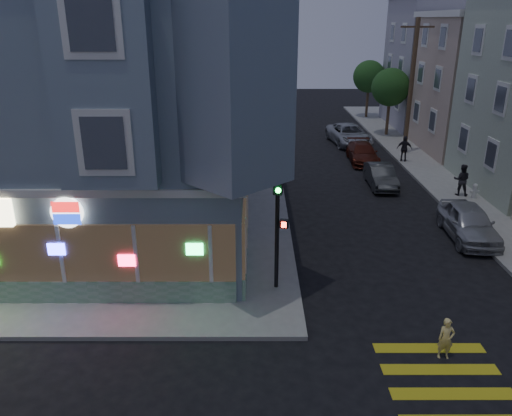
{
  "coord_description": "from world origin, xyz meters",
  "views": [
    {
      "loc": [
        1.44,
        -10.51,
        8.98
      ],
      "look_at": [
        1.46,
        6.3,
        2.63
      ],
      "focal_mm": 35.0,
      "sensor_mm": 36.0,
      "label": 1
    }
  ],
  "objects_px": {
    "parked_car_b": "(381,176)",
    "parked_car_c": "(363,153)",
    "parked_car_d": "(349,135)",
    "street_tree_near": "(390,87)",
    "traffic_signal": "(278,207)",
    "pedestrian_a": "(462,180)",
    "fire_hydrant": "(475,190)",
    "pedestrian_b": "(405,149)",
    "street_tree_far": "(369,77)",
    "utility_pole": "(411,86)",
    "running_child": "(446,339)",
    "parked_car_a": "(469,222)"
  },
  "relations": [
    {
      "from": "street_tree_far",
      "to": "traffic_signal",
      "type": "height_order",
      "value": "street_tree_far"
    },
    {
      "from": "running_child",
      "to": "fire_hydrant",
      "type": "relative_size",
      "value": 1.56
    },
    {
      "from": "street_tree_near",
      "to": "traffic_signal",
      "type": "height_order",
      "value": "street_tree_near"
    },
    {
      "from": "street_tree_far",
      "to": "utility_pole",
      "type": "bearing_deg",
      "value": -90.82
    },
    {
      "from": "utility_pole",
      "to": "parked_car_b",
      "type": "height_order",
      "value": "utility_pole"
    },
    {
      "from": "street_tree_far",
      "to": "parked_car_c",
      "type": "height_order",
      "value": "street_tree_far"
    },
    {
      "from": "parked_car_d",
      "to": "street_tree_near",
      "type": "bearing_deg",
      "value": 30.86
    },
    {
      "from": "traffic_signal",
      "to": "pedestrian_b",
      "type": "bearing_deg",
      "value": 74.25
    },
    {
      "from": "parked_car_c",
      "to": "fire_hydrant",
      "type": "bearing_deg",
      "value": -58.17
    },
    {
      "from": "pedestrian_a",
      "to": "parked_car_b",
      "type": "xyz_separation_m",
      "value": [
        -3.83,
        1.9,
        -0.37
      ]
    },
    {
      "from": "parked_car_b",
      "to": "parked_car_c",
      "type": "height_order",
      "value": "parked_car_c"
    },
    {
      "from": "street_tree_near",
      "to": "parked_car_a",
      "type": "relative_size",
      "value": 1.21
    },
    {
      "from": "street_tree_near",
      "to": "pedestrian_b",
      "type": "distance_m",
      "value": 8.87
    },
    {
      "from": "parked_car_a",
      "to": "running_child",
      "type": "bearing_deg",
      "value": -112.45
    },
    {
      "from": "parked_car_b",
      "to": "parked_car_c",
      "type": "bearing_deg",
      "value": 91.3
    },
    {
      "from": "pedestrian_a",
      "to": "parked_car_b",
      "type": "height_order",
      "value": "pedestrian_a"
    },
    {
      "from": "traffic_signal",
      "to": "parked_car_d",
      "type": "bearing_deg",
      "value": 86.66
    },
    {
      "from": "running_child",
      "to": "parked_car_a",
      "type": "bearing_deg",
      "value": 66.33
    },
    {
      "from": "street_tree_near",
      "to": "parked_car_b",
      "type": "relative_size",
      "value": 1.38
    },
    {
      "from": "utility_pole",
      "to": "pedestrian_b",
      "type": "relative_size",
      "value": 5.31
    },
    {
      "from": "parked_car_d",
      "to": "fire_hydrant",
      "type": "height_order",
      "value": "parked_car_d"
    },
    {
      "from": "pedestrian_a",
      "to": "traffic_signal",
      "type": "distance_m",
      "value": 14.44
    },
    {
      "from": "street_tree_near",
      "to": "fire_hydrant",
      "type": "xyz_separation_m",
      "value": [
        0.8,
        -15.64,
        -3.37
      ]
    },
    {
      "from": "pedestrian_b",
      "to": "traffic_signal",
      "type": "bearing_deg",
      "value": 82.6
    },
    {
      "from": "pedestrian_b",
      "to": "running_child",
      "type": "bearing_deg",
      "value": 98.6
    },
    {
      "from": "parked_car_b",
      "to": "traffic_signal",
      "type": "bearing_deg",
      "value": -117.12
    },
    {
      "from": "parked_car_b",
      "to": "fire_hydrant",
      "type": "xyz_separation_m",
      "value": [
        4.4,
        -2.38,
        -0.07
      ]
    },
    {
      "from": "street_tree_near",
      "to": "street_tree_far",
      "type": "height_order",
      "value": "same"
    },
    {
      "from": "street_tree_near",
      "to": "street_tree_far",
      "type": "distance_m",
      "value": 8.0
    },
    {
      "from": "pedestrian_a",
      "to": "parked_car_c",
      "type": "xyz_separation_m",
      "value": [
        -3.83,
        7.1,
        -0.36
      ]
    },
    {
      "from": "fire_hydrant",
      "to": "traffic_signal",
      "type": "bearing_deg",
      "value": -138.77
    },
    {
      "from": "parked_car_b",
      "to": "parked_car_d",
      "type": "relative_size",
      "value": 0.71
    },
    {
      "from": "pedestrian_a",
      "to": "parked_car_b",
      "type": "distance_m",
      "value": 4.29
    },
    {
      "from": "pedestrian_a",
      "to": "traffic_signal",
      "type": "height_order",
      "value": "traffic_signal"
    },
    {
      "from": "street_tree_far",
      "to": "pedestrian_a",
      "type": "relative_size",
      "value": 3.12
    },
    {
      "from": "street_tree_far",
      "to": "parked_car_b",
      "type": "bearing_deg",
      "value": -99.61
    },
    {
      "from": "utility_pole",
      "to": "fire_hydrant",
      "type": "height_order",
      "value": "utility_pole"
    },
    {
      "from": "street_tree_near",
      "to": "running_child",
      "type": "distance_m",
      "value": 29.45
    },
    {
      "from": "pedestrian_b",
      "to": "parked_car_d",
      "type": "bearing_deg",
      "value": -42.6
    },
    {
      "from": "parked_car_c",
      "to": "fire_hydrant",
      "type": "height_order",
      "value": "parked_car_c"
    },
    {
      "from": "utility_pole",
      "to": "street_tree_near",
      "type": "bearing_deg",
      "value": 88.09
    },
    {
      "from": "street_tree_far",
      "to": "parked_car_c",
      "type": "xyz_separation_m",
      "value": [
        -3.6,
        -16.06,
        -3.3
      ]
    },
    {
      "from": "running_child",
      "to": "fire_hydrant",
      "type": "bearing_deg",
      "value": 66.35
    },
    {
      "from": "running_child",
      "to": "parked_car_a",
      "type": "relative_size",
      "value": 0.28
    },
    {
      "from": "traffic_signal",
      "to": "street_tree_near",
      "type": "bearing_deg",
      "value": 80.99
    },
    {
      "from": "utility_pole",
      "to": "parked_car_d",
      "type": "height_order",
      "value": "utility_pole"
    },
    {
      "from": "street_tree_far",
      "to": "running_child",
      "type": "relative_size",
      "value": 4.27
    },
    {
      "from": "pedestrian_b",
      "to": "pedestrian_a",
      "type": "bearing_deg",
      "value": 120.43
    },
    {
      "from": "pedestrian_b",
      "to": "parked_car_c",
      "type": "bearing_deg",
      "value": 15.6
    },
    {
      "from": "parked_car_a",
      "to": "pedestrian_a",
      "type": "bearing_deg",
      "value": 74.98
    }
  ]
}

